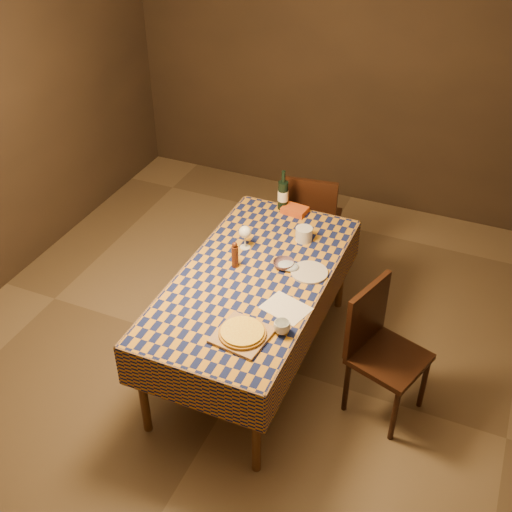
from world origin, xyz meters
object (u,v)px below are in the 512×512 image
object	(u,v)px
wine_bottle	(283,195)
bowl	(284,264)
white_plate	(309,272)
chair_right	(379,344)
pizza	(242,332)
chair_far	(312,217)
cutting_board	(242,335)
dining_table	(253,285)

from	to	relation	value
wine_bottle	bowl	bearing A→B (deg)	-68.27
white_plate	chair_right	distance (m)	0.64
pizza	chair_far	size ratio (longest dim) A/B	0.32
pizza	bowl	xyz separation A→B (m)	(-0.02, 0.72, -0.01)
bowl	white_plate	distance (m)	0.18
cutting_board	chair_far	size ratio (longest dim) A/B	0.32
dining_table	wine_bottle	bearing A→B (deg)	98.42
pizza	chair_far	distance (m)	1.77
cutting_board	bowl	distance (m)	0.72
dining_table	bowl	xyz separation A→B (m)	(0.15, 0.17, 0.10)
pizza	dining_table	bearing A→B (deg)	107.22
bowl	white_plate	size ratio (longest dim) A/B	0.57
cutting_board	bowl	bearing A→B (deg)	91.82
pizza	wine_bottle	xyz separation A→B (m)	(-0.30, 1.41, 0.09)
dining_table	cutting_board	xyz separation A→B (m)	(0.17, -0.55, 0.09)
chair_far	chair_right	world-z (taller)	same
cutting_board	pizza	bearing A→B (deg)	-63.43
cutting_board	chair_far	distance (m)	1.77
white_plate	chair_far	bearing A→B (deg)	107.65
dining_table	pizza	distance (m)	0.58
pizza	bowl	size ratio (longest dim) A/B	2.10
chair_right	dining_table	bearing A→B (deg)	177.79
dining_table	pizza	xyz separation A→B (m)	(0.17, -0.55, 0.11)
chair_far	pizza	bearing A→B (deg)	-84.55
dining_table	white_plate	world-z (taller)	white_plate
pizza	white_plate	bearing A→B (deg)	77.67
chair_far	white_plate	bearing A→B (deg)	-72.35
bowl	chair_far	xyz separation A→B (m)	(-0.14, 1.02, -0.27)
bowl	white_plate	bearing A→B (deg)	1.05
bowl	cutting_board	bearing A→B (deg)	-88.18
wine_bottle	chair_far	size ratio (longest dim) A/B	0.34
cutting_board	chair_right	bearing A→B (deg)	35.79
dining_table	pizza	bearing A→B (deg)	-72.78
bowl	dining_table	bearing A→B (deg)	-130.37
cutting_board	pizza	world-z (taller)	pizza
wine_bottle	chair_right	xyz separation A→B (m)	(1.01, -0.89, -0.37)
cutting_board	pizza	xyz separation A→B (m)	(0.00, -0.00, 0.02)
cutting_board	white_plate	size ratio (longest dim) A/B	1.22
bowl	wine_bottle	bearing A→B (deg)	111.73
bowl	chair_right	size ratio (longest dim) A/B	0.15
wine_bottle	white_plate	size ratio (longest dim) A/B	1.30
wine_bottle	chair_far	distance (m)	0.51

